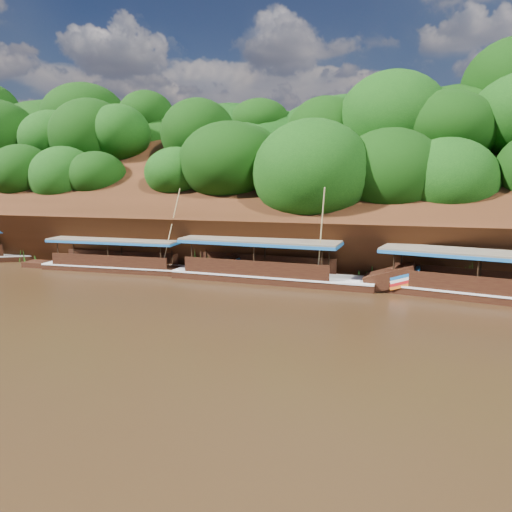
# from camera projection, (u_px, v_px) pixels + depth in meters

# --- Properties ---
(ground) EXTENTS (160.00, 160.00, 0.00)m
(ground) POSITION_uv_depth(u_px,v_px,m) (232.00, 313.00, 24.48)
(ground) COLOR black
(ground) RESTS_ON ground
(riverbank) EXTENTS (120.00, 30.06, 19.40)m
(riverbank) POSITION_uv_depth(u_px,v_px,m) (309.00, 227.00, 45.78)
(riverbank) COLOR black
(riverbank) RESTS_ON ground
(boat_0) EXTENTS (16.07, 5.49, 5.81)m
(boat_0) POSITION_uv_depth(u_px,v_px,m) (512.00, 291.00, 26.62)
(boat_0) COLOR black
(boat_0) RESTS_ON ground
(boat_1) EXTENTS (15.57, 3.46, 6.50)m
(boat_1) POSITION_uv_depth(u_px,v_px,m) (284.00, 273.00, 31.37)
(boat_1) COLOR black
(boat_1) RESTS_ON ground
(boat_2) EXTENTS (14.36, 2.47, 6.22)m
(boat_2) POSITION_uv_depth(u_px,v_px,m) (134.00, 264.00, 34.83)
(boat_2) COLOR black
(boat_2) RESTS_ON ground
(reeds) EXTENTS (49.56, 2.54, 1.95)m
(reeds) POSITION_uv_depth(u_px,v_px,m) (224.00, 260.00, 34.46)
(reeds) COLOR #285916
(reeds) RESTS_ON ground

